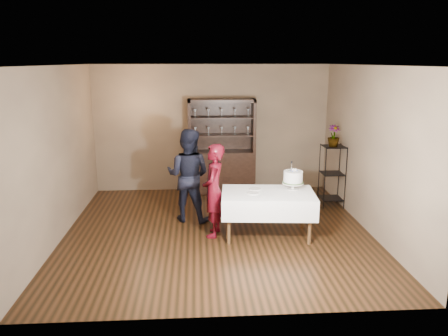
{
  "coord_description": "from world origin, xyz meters",
  "views": [
    {
      "loc": [
        -0.33,
        -6.81,
        2.77
      ],
      "look_at": [
        0.11,
        0.1,
        1.06
      ],
      "focal_mm": 35.0,
      "sensor_mm": 36.0,
      "label": 1
    }
  ],
  "objects": [
    {
      "name": "plant_etagere",
      "position": [
        2.28,
        1.2,
        0.65
      ],
      "size": [
        0.42,
        0.42,
        1.2
      ],
      "color": "black",
      "rests_on": "floor"
    },
    {
      "name": "potted_plant",
      "position": [
        2.25,
        1.16,
        1.39
      ],
      "size": [
        0.26,
        0.26,
        0.41
      ],
      "primitive_type": "imported",
      "rotation": [
        0.0,
        0.0,
        0.13
      ],
      "color": "#41602E",
      "rests_on": "plant_etagere"
    },
    {
      "name": "china_hutch",
      "position": [
        0.2,
        2.25,
        0.66
      ],
      "size": [
        1.4,
        0.48,
        2.0
      ],
      "color": "black",
      "rests_on": "floor"
    },
    {
      "name": "floor",
      "position": [
        0.0,
        0.0,
        0.0
      ],
      "size": [
        5.0,
        5.0,
        0.0
      ],
      "primitive_type": "plane",
      "color": "black",
      "rests_on": "ground"
    },
    {
      "name": "man",
      "position": [
        -0.48,
        0.59,
        0.82
      ],
      "size": [
        0.95,
        0.83,
        1.64
      ],
      "primitive_type": "imported",
      "rotation": [
        0.0,
        0.0,
        2.83
      ],
      "color": "black",
      "rests_on": "floor"
    },
    {
      "name": "cake",
      "position": [
        1.22,
        -0.08,
        0.92
      ],
      "size": [
        0.36,
        0.36,
        0.48
      ],
      "rotation": [
        0.0,
        0.0,
        0.18
      ],
      "color": "white",
      "rests_on": "cake_table"
    },
    {
      "name": "wall_right",
      "position": [
        2.5,
        0.0,
        1.35
      ],
      "size": [
        0.02,
        5.0,
        2.7
      ],
      "primitive_type": "cube",
      "color": "brown",
      "rests_on": "floor"
    },
    {
      "name": "woman",
      "position": [
        -0.07,
        -0.15,
        0.75
      ],
      "size": [
        0.46,
        0.61,
        1.51
      ],
      "primitive_type": "imported",
      "rotation": [
        0.0,
        0.0,
        -1.75
      ],
      "color": "#390510",
      "rests_on": "floor"
    },
    {
      "name": "cake_table",
      "position": [
        0.79,
        -0.23,
        0.56
      ],
      "size": [
        1.54,
        1.02,
        0.73
      ],
      "rotation": [
        0.0,
        0.0,
        -0.08
      ],
      "color": "white",
      "rests_on": "floor"
    },
    {
      "name": "plate_near",
      "position": [
        0.54,
        -0.27,
        0.74
      ],
      "size": [
        0.21,
        0.21,
        0.01
      ],
      "primitive_type": "cylinder",
      "rotation": [
        0.0,
        0.0,
        0.11
      ],
      "color": "white",
      "rests_on": "cake_table"
    },
    {
      "name": "back_wall",
      "position": [
        0.0,
        2.5,
        1.35
      ],
      "size": [
        5.0,
        0.02,
        2.7
      ],
      "primitive_type": "cube",
      "color": "brown",
      "rests_on": "floor"
    },
    {
      "name": "plate_far",
      "position": [
        0.61,
        -0.05,
        0.74
      ],
      "size": [
        0.24,
        0.24,
        0.01
      ],
      "primitive_type": "cylinder",
      "rotation": [
        0.0,
        0.0,
        0.29
      ],
      "color": "white",
      "rests_on": "cake_table"
    },
    {
      "name": "wall_left",
      "position": [
        -2.5,
        0.0,
        1.35
      ],
      "size": [
        0.02,
        5.0,
        2.7
      ],
      "primitive_type": "cube",
      "color": "brown",
      "rests_on": "floor"
    },
    {
      "name": "ceiling",
      "position": [
        0.0,
        0.0,
        2.7
      ],
      "size": [
        5.0,
        5.0,
        0.0
      ],
      "primitive_type": "plane",
      "rotation": [
        3.14,
        0.0,
        0.0
      ],
      "color": "silver",
      "rests_on": "back_wall"
    }
  ]
}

